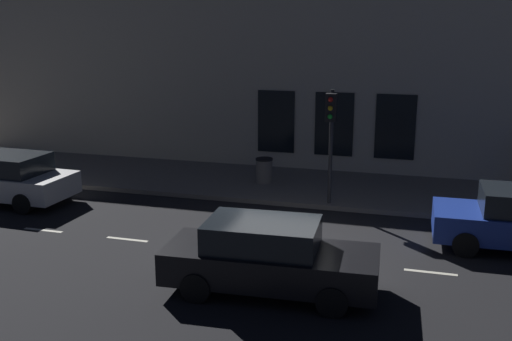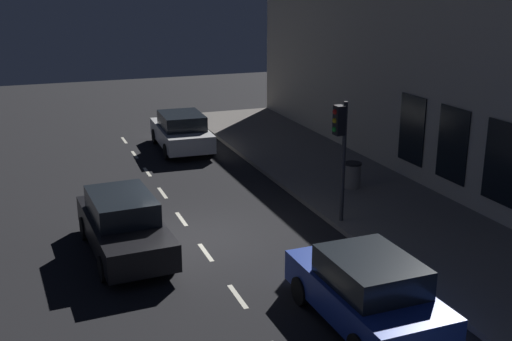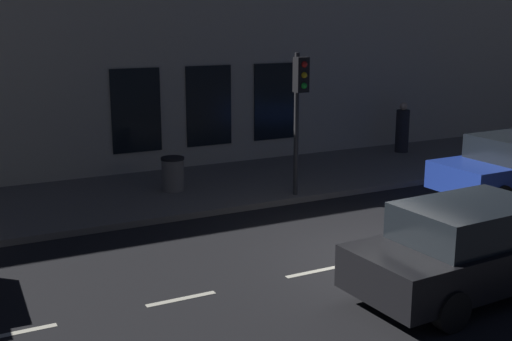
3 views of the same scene
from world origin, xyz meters
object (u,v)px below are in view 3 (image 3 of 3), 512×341
at_px(traffic_light, 299,95).
at_px(trash_bin, 173,174).
at_px(pedestrian_0, 402,130).
at_px(parked_car_2, 474,248).
at_px(parked_car_1, 511,166).

height_order(traffic_light, trash_bin, traffic_light).
bearing_deg(pedestrian_0, parked_car_2, -105.35).
xyz_separation_m(traffic_light, parked_car_2, (-6.16, 0.31, -1.90)).
xyz_separation_m(parked_car_2, pedestrian_0, (9.31, -6.22, 0.11)).
bearing_deg(trash_bin, parked_car_2, -164.17).
bearing_deg(traffic_light, trash_bin, 53.44).
relative_size(parked_car_1, trash_bin, 4.68).
distance_m(parked_car_2, trash_bin, 8.41).
bearing_deg(traffic_light, parked_car_2, 177.16).
xyz_separation_m(parked_car_1, parked_car_2, (-4.10, 5.47, 0.00)).
bearing_deg(traffic_light, parked_car_1, -111.71).
bearing_deg(parked_car_1, trash_bin, 61.90).
bearing_deg(pedestrian_0, parked_car_1, -79.82).
relative_size(traffic_light, trash_bin, 4.05).
xyz_separation_m(parked_car_1, pedestrian_0, (5.21, -0.75, 0.11)).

